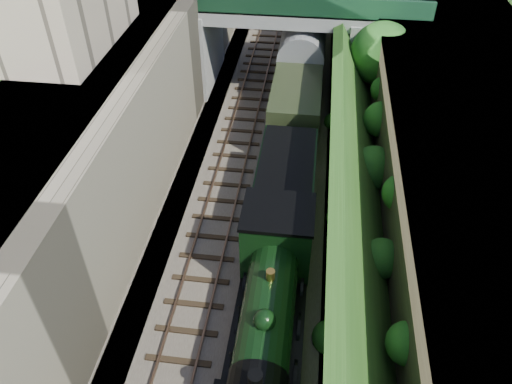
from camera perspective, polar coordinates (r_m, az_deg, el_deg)
trackbed at (r=32.46m, az=2.51°, el=8.84°), size 10.00×90.00×0.20m
retaining_wall at (r=31.69m, az=-7.59°, el=14.70°), size 1.00×90.00×7.00m
street_plateau_left at (r=32.71m, az=-13.75°, el=14.76°), size 6.00×90.00×7.00m
street_plateau_right at (r=31.77m, az=20.38°, el=11.81°), size 8.00×90.00×6.25m
embankment_slope at (r=30.56m, az=12.24°, el=11.80°), size 4.08×90.00×6.36m
track_left at (r=32.58m, az=-1.03°, el=9.30°), size 2.50×90.00×0.20m
track_right at (r=32.32m, az=4.66°, el=8.90°), size 2.50×90.00×0.20m
road_bridge at (r=34.18m, az=5.04°, el=17.90°), size 16.00×6.40×7.25m
building_near at (r=25.84m, az=-21.18°, el=19.72°), size 4.00×8.00×4.00m
tree at (r=30.24m, az=14.34°, el=14.92°), size 3.60×3.80×6.60m
locomotive at (r=18.88m, az=1.51°, el=-12.97°), size 3.10×10.22×3.83m
tender at (r=24.18m, az=3.40°, el=0.65°), size 2.70×6.00×3.05m
coach_front at (r=34.64m, az=5.24°, el=14.53°), size 2.90×18.00×3.70m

